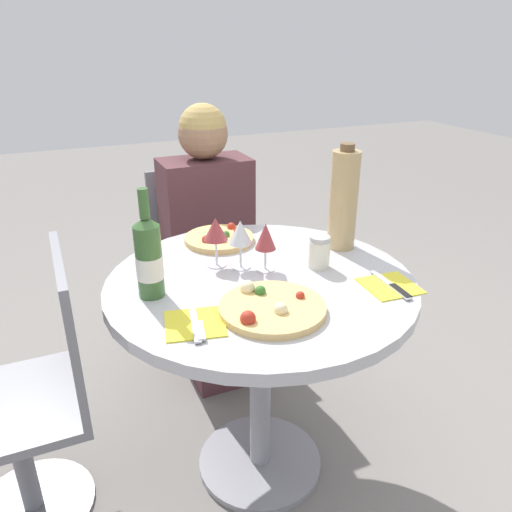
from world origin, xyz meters
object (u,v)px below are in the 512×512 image
chair_behind_diner (204,267)px  chair_empty_side (34,401)px  tall_carafe (344,200)px  dining_table (261,317)px  pizza_large (271,307)px  wine_bottle (149,257)px  seated_diner (213,255)px

chair_behind_diner → chair_empty_side: same height
chair_empty_side → tall_carafe: size_ratio=2.43×
dining_table → tall_carafe: (0.35, 0.11, 0.30)m
tall_carafe → pizza_large: bearing=-143.5°
wine_bottle → tall_carafe: 0.69m
chair_behind_diner → chair_empty_side: 1.03m
chair_empty_side → pizza_large: size_ratio=3.02×
wine_bottle → pizza_large: bearing=-38.9°
seated_diner → chair_empty_side: size_ratio=1.36×
dining_table → chair_behind_diner: 0.85m
dining_table → wine_bottle: bearing=175.2°
dining_table → seated_diner: (0.08, 0.68, -0.08)m
dining_table → wine_bottle: wine_bottle is taller
dining_table → chair_behind_diner: chair_behind_diner is taller
seated_diner → wine_bottle: seated_diner is taller
wine_bottle → chair_behind_diner: bearing=63.3°
chair_behind_diner → tall_carafe: 0.91m
chair_behind_diner → tall_carafe: tall_carafe is taller
tall_carafe → wine_bottle: bearing=-172.6°
chair_behind_diner → chair_empty_side: size_ratio=1.00×
dining_table → tall_carafe: tall_carafe is taller
pizza_large → wine_bottle: size_ratio=0.92×
seated_diner → wine_bottle: (-0.40, -0.65, 0.33)m
dining_table → tall_carafe: size_ratio=2.62×
chair_empty_side → tall_carafe: (1.04, -0.02, 0.51)m
wine_bottle → tall_carafe: bearing=7.4°
chair_behind_diner → seated_diner: size_ratio=0.74×
wine_bottle → chair_empty_side: bearing=164.0°
dining_table → chair_behind_diner: bearing=84.6°
chair_empty_side → wine_bottle: 0.59m
chair_empty_side → pizza_large: bearing=-116.9°
seated_diner → wine_bottle: bearing=58.5°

